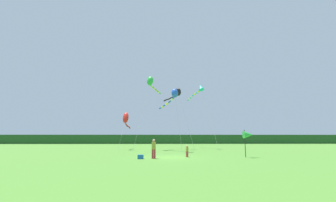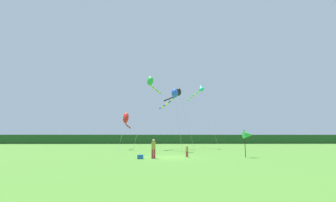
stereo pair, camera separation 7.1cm
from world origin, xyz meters
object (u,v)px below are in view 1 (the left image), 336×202
object	(u,v)px
cooler_box	(141,157)
kite_cyan	(199,89)
person_adult	(154,148)
kite_red	(126,119)
person_child	(187,150)
kite_black	(177,93)
kite_blue	(173,95)
banner_flag_pole	(248,135)
kite_green	(151,82)

from	to	relation	value
cooler_box	kite_cyan	size ratio (longest dim) A/B	0.05
person_adult	kite_red	distance (m)	15.70
person_child	cooler_box	bearing A→B (deg)	-158.44
kite_red	kite_cyan	world-z (taller)	kite_cyan
cooler_box	kite_black	xyz separation A→B (m)	(4.31, 16.19, 8.80)
kite_cyan	kite_blue	bearing A→B (deg)	-121.52
banner_flag_pole	kite_cyan	bearing A→B (deg)	95.48
kite_red	kite_green	bearing A→B (deg)	-7.19
kite_red	kite_black	bearing A→B (deg)	9.69
person_child	kite_red	xyz separation A→B (m)	(-7.86, 13.18, 4.02)
person_adult	person_child	world-z (taller)	person_adult
person_child	kite_green	world-z (taller)	kite_green
kite_blue	kite_red	bearing A→B (deg)	146.55
kite_black	kite_blue	xyz separation A→B (m)	(-0.96, -6.01, -1.51)
kite_black	kite_cyan	world-z (taller)	kite_cyan
person_child	kite_blue	xyz separation A→B (m)	(-0.83, 8.53, 6.86)
kite_red	person_child	bearing A→B (deg)	-59.17
kite_cyan	banner_flag_pole	bearing A→B (deg)	-84.52
cooler_box	kite_black	bearing A→B (deg)	75.11
person_adult	kite_green	bearing A→B (deg)	94.34
banner_flag_pole	kite_cyan	distance (m)	18.80
banner_flag_pole	kite_black	bearing A→B (deg)	110.38
person_adult	person_child	xyz separation A→B (m)	(3.08, 1.31, -0.32)
kite_black	kite_blue	world-z (taller)	kite_black
person_child	kite_cyan	size ratio (longest dim) A/B	0.10
banner_flag_pole	kite_red	bearing A→B (deg)	134.89
cooler_box	banner_flag_pole	size ratio (longest dim) A/B	0.20
banner_flag_pole	kite_green	bearing A→B (deg)	126.81
banner_flag_pole	kite_green	distance (m)	18.37
kite_green	kite_red	bearing A→B (deg)	172.81
kite_red	kite_green	world-z (taller)	kite_green
kite_cyan	person_child	bearing A→B (deg)	-103.83
person_adult	kite_red	world-z (taller)	kite_red
person_child	person_adult	bearing A→B (deg)	-157.00
kite_cyan	cooler_box	bearing A→B (deg)	-114.41
kite_blue	person_child	bearing A→B (deg)	-84.45
kite_green	cooler_box	bearing A→B (deg)	-90.15
cooler_box	kite_black	distance (m)	18.93
kite_red	kite_black	distance (m)	9.20
kite_green	kite_blue	xyz separation A→B (m)	(3.31, -4.18, -2.84)
person_adult	kite_black	world-z (taller)	kite_black
cooler_box	kite_blue	bearing A→B (deg)	71.79
kite_red	kite_green	xyz separation A→B (m)	(3.72, -0.47, 5.68)
person_child	banner_flag_pole	xyz separation A→B (m)	(5.69, -0.43, 1.44)
cooler_box	kite_blue	distance (m)	12.96
cooler_box	kite_red	size ratio (longest dim) A/B	0.07
kite_green	person_child	bearing A→B (deg)	-71.95
person_adult	kite_red	xyz separation A→B (m)	(-4.79, 14.48, 3.70)
banner_flag_pole	kite_blue	bearing A→B (deg)	126.04
person_child	kite_black	xyz separation A→B (m)	(0.13, 14.54, 8.37)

